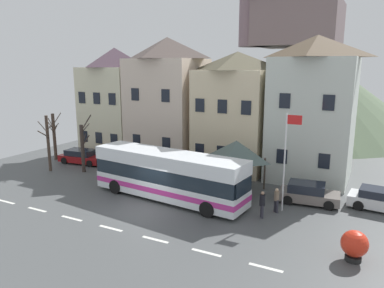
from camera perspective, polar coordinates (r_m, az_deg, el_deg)
The scene contains 20 objects.
ground_plane at distance 23.87m, azimuth -7.98°, elevation -10.31°, with size 40.00×60.00×0.07m.
townhouse_00 at distance 38.54m, azimuth -11.75°, elevation 6.50°, with size 5.63×5.88×10.82m.
townhouse_01 at distance 35.09m, azimuth -3.80°, elevation 6.86°, with size 6.40×6.09×11.64m.
townhouse_02 at distance 32.36m, azimuth 6.95°, elevation 5.10°, with size 5.98×6.48×10.24m.
townhouse_03 at distance 30.75m, azimuth 18.45°, elevation 5.28°, with size 6.11×6.65×11.38m.
hilltop_castle at distance 54.26m, azimuth 15.88°, elevation 9.30°, with size 34.71×34.71×19.82m.
transit_bus at distance 25.06m, azimuth -3.75°, elevation -5.00°, with size 11.56×3.69×3.29m.
bus_shelter at distance 26.11m, azimuth 6.97°, elevation -1.07°, with size 3.60×3.60×3.86m.
parked_car_00 at distance 25.83m, azimuth 17.74°, elevation -7.36°, with size 4.04×2.25×1.38m.
parked_car_01 at distance 35.95m, azimuth -16.85°, elevation -1.90°, with size 4.52×2.30×1.30m.
parked_car_02 at distance 31.98m, azimuth -10.11°, elevation -3.28°, with size 4.48×1.99×1.28m.
parked_car_03 at distance 26.41m, azimuth 27.88°, elevation -7.81°, with size 4.42×2.22×1.35m.
pedestrian_00 at distance 23.64m, azimuth 13.09°, elevation -8.47°, with size 0.32×0.32×1.59m.
pedestrian_01 at distance 22.62m, azimuth 10.94°, elevation -9.09°, with size 0.34×0.34×1.68m.
public_bench at distance 29.65m, azimuth 4.09°, elevation -4.69°, with size 1.41×0.48×0.87m.
flagpole at distance 23.14m, azimuth 14.55°, elevation -1.71°, with size 0.95×0.10×6.23m.
harbour_buoy at distance 19.28m, azimuth 24.10°, elevation -14.19°, with size 1.26×1.26×1.51m.
bare_tree_00 at distance 37.82m, azimuth -20.78°, elevation 1.21°, with size 0.51×2.34×4.54m.
bare_tree_01 at distance 33.87m, azimuth -21.62°, elevation 0.20°, with size 1.67×1.19×4.89m.
bare_tree_02 at distance 32.65m, azimuth -16.73°, elevation -0.45°, with size 0.86×1.29×4.99m.
Camera 1 is at (12.89, -17.92, 9.04)m, focal length 34.04 mm.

